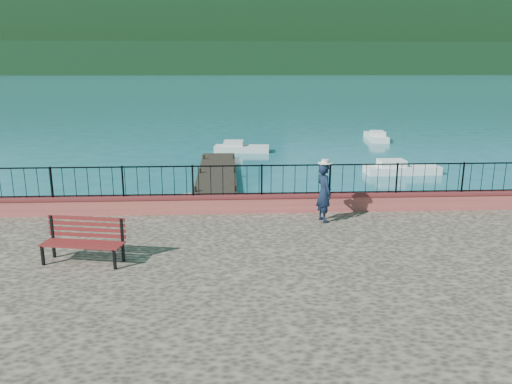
{
  "coord_description": "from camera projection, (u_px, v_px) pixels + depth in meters",
  "views": [
    {
      "loc": [
        -1.32,
        -11.82,
        5.85
      ],
      "look_at": [
        -0.58,
        2.0,
        2.3
      ],
      "focal_mm": 35.0,
      "sensor_mm": 36.0,
      "label": 1
    }
  ],
  "objects": [
    {
      "name": "dock",
      "position": [
        216.0,
        184.0,
        24.42
      ],
      "size": [
        2.0,
        16.0,
        0.3
      ],
      "primitive_type": "cube",
      "color": "#2D231C",
      "rests_on": "ground"
    },
    {
      "name": "hat",
      "position": [
        325.0,
        161.0,
        14.79
      ],
      "size": [
        0.44,
        0.44,
        0.12
      ],
      "primitive_type": "cylinder",
      "color": "silver",
      "rests_on": "person"
    },
    {
      "name": "boat_4",
      "position": [
        242.0,
        146.0,
        34.28
      ],
      "size": [
        3.86,
        1.68,
        0.8
      ],
      "primitive_type": "cube",
      "rotation": [
        0.0,
        0.0,
        -0.1
      ],
      "color": "silver",
      "rests_on": "ground"
    },
    {
      "name": "ground",
      "position": [
        282.0,
        296.0,
        12.96
      ],
      "size": [
        2000.0,
        2000.0,
        0.0
      ],
      "primitive_type": "plane",
      "color": "#19596B",
      "rests_on": "ground"
    },
    {
      "name": "boat_0",
      "position": [
        191.0,
        205.0,
        19.88
      ],
      "size": [
        4.5,
        2.42,
        0.8
      ],
      "primitive_type": "cube",
      "rotation": [
        0.0,
        0.0,
        0.28
      ],
      "color": "silver",
      "rests_on": "ground"
    },
    {
      "name": "foothills",
      "position": [
        230.0,
        41.0,
        355.7
      ],
      "size": [
        900.0,
        120.0,
        44.0
      ],
      "primitive_type": "cube",
      "color": "black",
      "rests_on": "ground"
    },
    {
      "name": "parapet",
      "position": [
        271.0,
        203.0,
        16.16
      ],
      "size": [
        28.0,
        0.46,
        0.58
      ],
      "primitive_type": "cube",
      "color": "#C35C46",
      "rests_on": "promenade"
    },
    {
      "name": "far_forest",
      "position": [
        230.0,
        59.0,
        300.89
      ],
      "size": [
        900.0,
        60.0,
        18.0
      ],
      "primitive_type": "cube",
      "color": "black",
      "rests_on": "ground"
    },
    {
      "name": "boat_2",
      "position": [
        402.0,
        166.0,
        27.46
      ],
      "size": [
        4.09,
        1.39,
        0.8
      ],
      "primitive_type": "cube",
      "rotation": [
        0.0,
        0.0,
        0.02
      ],
      "color": "white",
      "rests_on": "ground"
    },
    {
      "name": "park_bench",
      "position": [
        84.0,
        250.0,
        11.98
      ],
      "size": [
        2.04,
        1.0,
        1.09
      ],
      "rotation": [
        0.0,
        0.0,
        -0.19
      ],
      "color": "black",
      "rests_on": "promenade"
    },
    {
      "name": "companion_hill",
      "position": [
        423.0,
        70.0,
        566.12
      ],
      "size": [
        448.0,
        384.0,
        180.0
      ],
      "primitive_type": "ellipsoid",
      "color": "#142D23",
      "rests_on": "ground"
    },
    {
      "name": "person",
      "position": [
        324.0,
        193.0,
        15.02
      ],
      "size": [
        0.59,
        0.75,
        1.8
      ],
      "primitive_type": "imported",
      "rotation": [
        0.0,
        0.0,
        1.85
      ],
      "color": "black",
      "rests_on": "promenade"
    },
    {
      "name": "boat_5",
      "position": [
        376.0,
        135.0,
        39.76
      ],
      "size": [
        1.7,
        4.25,
        0.8
      ],
      "primitive_type": "cube",
      "rotation": [
        0.0,
        0.0,
        1.47
      ],
      "color": "silver",
      "rests_on": "ground"
    },
    {
      "name": "railing",
      "position": [
        271.0,
        180.0,
        15.97
      ],
      "size": [
        27.0,
        0.05,
        0.95
      ],
      "primitive_type": "cube",
      "color": "black",
      "rests_on": "parapet"
    }
  ]
}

